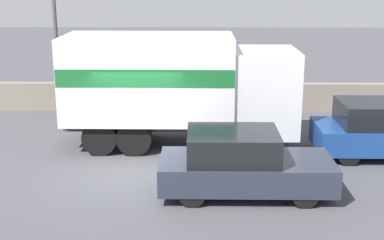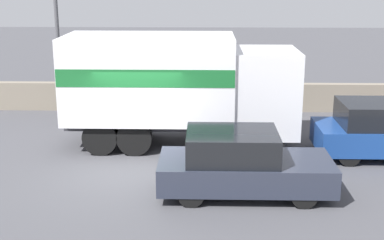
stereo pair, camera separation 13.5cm
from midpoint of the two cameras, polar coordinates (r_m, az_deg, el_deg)
The scene contains 6 objects.
ground_plane at distance 14.47m, azimuth -6.44°, elevation -5.49°, with size 80.00×80.00×0.00m, color #47474C.
stone_wall_backdrop at distance 20.69m, azimuth -4.18°, elevation 2.50°, with size 60.00×0.35×1.08m.
street_lamp at distance 19.65m, azimuth -14.69°, elevation 11.42°, with size 0.56×0.28×6.80m.
box_truck at distance 16.11m, azimuth -2.15°, elevation 4.00°, with size 6.93×2.55×3.37m.
car_hatchback at distance 12.81m, azimuth 5.03°, elevation -4.66°, with size 4.12×1.83×1.55m.
car_sedan_second at distance 16.30m, azimuth 19.46°, elevation -1.00°, with size 4.04×1.89×1.61m.
Camera 1 is at (1.77, -13.41, 5.12)m, focal length 50.00 mm.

